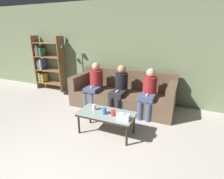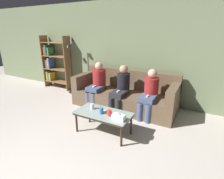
% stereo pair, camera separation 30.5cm
% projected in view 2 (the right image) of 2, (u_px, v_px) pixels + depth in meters
% --- Properties ---
extents(wall_back, '(12.00, 0.06, 2.60)m').
position_uv_depth(wall_back, '(135.00, 52.00, 4.54)').
color(wall_back, '#707F5B').
rests_on(wall_back, ground_plane).
extents(couch, '(2.52, 0.99, 0.89)m').
position_uv_depth(couch, '(125.00, 94.00, 4.40)').
color(couch, brown).
rests_on(couch, ground_plane).
extents(coffee_table, '(1.04, 0.52, 0.42)m').
position_uv_depth(coffee_table, '(103.00, 115.00, 3.21)').
color(coffee_table, '#8C9E99').
rests_on(coffee_table, ground_plane).
extents(cup_near_left, '(0.07, 0.07, 0.11)m').
position_uv_depth(cup_near_left, '(92.00, 106.00, 3.32)').
color(cup_near_left, silver).
rests_on(cup_near_left, coffee_table).
extents(cup_near_right, '(0.08, 0.08, 0.12)m').
position_uv_depth(cup_near_right, '(101.00, 111.00, 3.14)').
color(cup_near_right, '#3372BF').
rests_on(cup_near_right, coffee_table).
extents(cup_far_center, '(0.08, 0.08, 0.11)m').
position_uv_depth(cup_far_center, '(109.00, 113.00, 3.07)').
color(cup_far_center, red).
rests_on(cup_far_center, coffee_table).
extents(tissue_box, '(0.22, 0.12, 0.13)m').
position_uv_depth(tissue_box, '(119.00, 117.00, 2.92)').
color(tissue_box, silver).
rests_on(tissue_box, coffee_table).
extents(game_remote, '(0.04, 0.15, 0.02)m').
position_uv_depth(game_remote, '(103.00, 112.00, 3.19)').
color(game_remote, white).
rests_on(game_remote, coffee_table).
extents(bookshelf, '(1.00, 0.32, 1.69)m').
position_uv_depth(bookshelf, '(54.00, 63.00, 5.74)').
color(bookshelf, brown).
rests_on(bookshelf, ground_plane).
extents(standing_lamp, '(0.31, 0.26, 1.68)m').
position_uv_depth(standing_lamp, '(71.00, 59.00, 5.15)').
color(standing_lamp, black).
rests_on(standing_lamp, ground_plane).
extents(seated_person_left_end, '(0.33, 0.63, 1.09)m').
position_uv_depth(seated_person_left_end, '(97.00, 83.00, 4.45)').
color(seated_person_left_end, '#47567A').
rests_on(seated_person_left_end, ground_plane).
extents(seated_person_mid_left, '(0.31, 0.67, 1.08)m').
position_uv_depth(seated_person_mid_left, '(121.00, 87.00, 4.12)').
color(seated_person_mid_left, '#28282D').
rests_on(seated_person_mid_left, ground_plane).
extents(seated_person_mid_right, '(0.31, 0.65, 1.06)m').
position_uv_depth(seated_person_mid_right, '(150.00, 92.00, 3.82)').
color(seated_person_mid_right, '#47567A').
rests_on(seated_person_mid_right, ground_plane).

